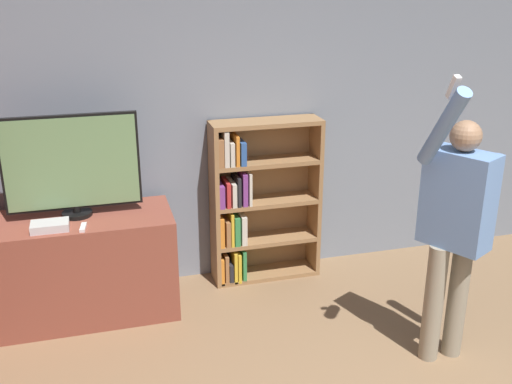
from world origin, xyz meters
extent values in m
cube|color=gray|center=(0.00, 3.05, 1.35)|extent=(6.70, 0.06, 2.70)
cube|color=brown|center=(-1.55, 2.62, 0.40)|extent=(1.37, 0.62, 0.80)
cylinder|color=black|center=(-1.55, 2.67, 0.82)|extent=(0.22, 0.22, 0.03)
cylinder|color=black|center=(-1.55, 2.67, 0.86)|extent=(0.06, 0.06, 0.05)
cube|color=black|center=(-1.55, 2.67, 1.21)|extent=(0.97, 0.04, 0.70)
cube|color=#6B9360|center=(-1.55, 2.65, 1.21)|extent=(0.93, 0.01, 0.66)
cube|color=silver|center=(-1.73, 2.45, 0.83)|extent=(0.26, 0.16, 0.06)
cube|color=white|center=(-1.51, 2.40, 0.81)|extent=(0.05, 0.14, 0.02)
cube|color=#997047|center=(-0.48, 2.86, 0.69)|extent=(0.04, 0.28, 1.38)
cube|color=#997047|center=(0.40, 2.86, 0.69)|extent=(0.04, 0.28, 1.38)
cube|color=#997047|center=(-0.04, 2.99, 0.69)|extent=(0.91, 0.01, 1.38)
cube|color=#997047|center=(-0.04, 2.86, 0.02)|extent=(0.84, 0.28, 0.04)
cube|color=#997047|center=(-0.04, 2.86, 0.35)|extent=(0.84, 0.28, 0.04)
cube|color=#997047|center=(-0.04, 2.86, 0.69)|extent=(0.84, 0.28, 0.04)
cube|color=#997047|center=(-0.04, 2.86, 1.04)|extent=(0.84, 0.28, 0.04)
cube|color=#997047|center=(-0.04, 2.86, 1.36)|extent=(0.84, 0.28, 0.04)
cube|color=orange|center=(-0.45, 2.83, 0.13)|extent=(0.03, 0.22, 0.23)
cube|color=#99663D|center=(-0.41, 2.83, 0.15)|extent=(0.03, 0.22, 0.26)
cube|color=#232328|center=(-0.37, 2.83, 0.10)|extent=(0.03, 0.24, 0.17)
cube|color=gold|center=(-0.33, 2.82, 0.16)|extent=(0.03, 0.20, 0.28)
cube|color=gold|center=(-0.30, 2.83, 0.15)|extent=(0.03, 0.22, 0.26)
cube|color=#338447|center=(-0.26, 2.85, 0.16)|extent=(0.03, 0.26, 0.28)
cube|color=orange|center=(-0.44, 2.84, 0.49)|extent=(0.03, 0.24, 0.26)
cube|color=#99663D|center=(-0.39, 2.84, 0.47)|extent=(0.04, 0.24, 0.22)
cube|color=gold|center=(-0.36, 2.83, 0.51)|extent=(0.02, 0.22, 0.28)
cube|color=#338447|center=(-0.31, 2.84, 0.49)|extent=(0.04, 0.25, 0.25)
cube|color=beige|center=(-0.26, 2.82, 0.49)|extent=(0.04, 0.21, 0.25)
cube|color=#7A3889|center=(-0.44, 2.82, 0.80)|extent=(0.04, 0.20, 0.19)
cube|color=red|center=(-0.38, 2.83, 0.81)|extent=(0.03, 0.22, 0.21)
cube|color=beige|center=(-0.34, 2.84, 0.81)|extent=(0.04, 0.24, 0.20)
cube|color=#232328|center=(-0.30, 2.85, 0.83)|extent=(0.03, 0.26, 0.24)
cube|color=#7A3889|center=(-0.25, 2.83, 0.85)|extent=(0.04, 0.22, 0.27)
cube|color=beige|center=(-0.20, 2.83, 0.85)|extent=(0.02, 0.22, 0.27)
cube|color=#99663D|center=(-0.44, 2.83, 1.17)|extent=(0.04, 0.22, 0.23)
cube|color=beige|center=(-0.39, 2.83, 1.20)|extent=(0.04, 0.22, 0.28)
cube|color=beige|center=(-0.35, 2.85, 1.15)|extent=(0.03, 0.26, 0.19)
cube|color=orange|center=(-0.31, 2.84, 1.18)|extent=(0.03, 0.24, 0.24)
cube|color=#2D569E|center=(-0.26, 2.83, 1.15)|extent=(0.04, 0.23, 0.19)
cylinder|color=gray|center=(0.70, 1.40, 0.42)|extent=(0.13, 0.13, 0.84)
cylinder|color=gray|center=(0.88, 1.40, 0.42)|extent=(0.13, 0.13, 0.84)
cube|color=#6B93D1|center=(0.79, 1.40, 1.15)|extent=(0.40, 0.48, 0.63)
sphere|color=#9E7556|center=(0.79, 1.40, 1.56)|extent=(0.19, 0.19, 0.19)
cylinder|color=#6B93D1|center=(1.03, 1.40, 1.14)|extent=(0.09, 0.09, 0.58)
cylinder|color=#6B93D1|center=(0.55, 1.29, 1.66)|extent=(0.09, 0.41, 0.53)
cube|color=white|center=(0.55, 1.23, 1.90)|extent=(0.04, 0.09, 0.14)
camera|label=1|loc=(-1.38, -1.64, 2.48)|focal=42.00mm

